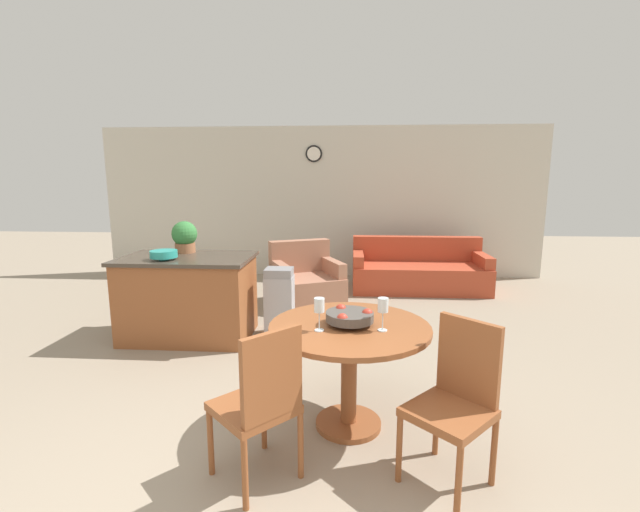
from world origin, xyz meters
TOP-DOWN VIEW (x-y plane):
  - wall_back at (-0.00, 5.99)m, footprint 8.00×0.09m
  - dining_table at (0.56, 1.00)m, footprint 1.13×1.13m
  - dining_chair_near_left at (0.06, 0.37)m, footprint 0.59×0.59m
  - dining_chair_near_right at (1.18, 0.50)m, footprint 0.59×0.59m
  - fruit_bowl at (0.56, 1.00)m, footprint 0.33×0.33m
  - wine_glass_left at (0.35, 0.86)m, footprint 0.07×0.07m
  - wine_glass_right at (0.78, 0.90)m, footprint 0.07×0.07m
  - kitchen_island at (-1.24, 2.67)m, footprint 1.43×0.90m
  - teal_bowl at (-1.41, 2.46)m, footprint 0.28×0.28m
  - potted_plant at (-1.35, 2.93)m, footprint 0.29×0.29m
  - trash_bin at (-0.24, 2.81)m, footprint 0.32×0.28m
  - couch at (1.67, 5.03)m, footprint 2.12×0.96m
  - armchair at (-0.08, 4.14)m, footprint 1.19×1.17m

SIDE VIEW (x-z plane):
  - couch at x=1.67m, z-range -0.13..0.70m
  - armchair at x=-0.08m, z-range -0.14..0.73m
  - trash_bin at x=-0.24m, z-range 0.00..0.77m
  - kitchen_island at x=-1.24m, z-range 0.00..0.93m
  - dining_chair_near_left at x=0.06m, z-range 0.05..1.01m
  - dining_chair_near_right at x=1.18m, z-range 0.05..1.01m
  - dining_table at x=0.56m, z-range 0.21..0.98m
  - fruit_bowl at x=0.56m, z-range 0.77..0.89m
  - wine_glass_left at x=0.35m, z-range 0.82..1.05m
  - wine_glass_right at x=0.78m, z-range 0.82..1.05m
  - teal_bowl at x=-1.41m, z-range 0.94..1.04m
  - potted_plant at x=-1.35m, z-range 0.93..1.30m
  - wall_back at x=0.00m, z-range 0.00..2.70m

